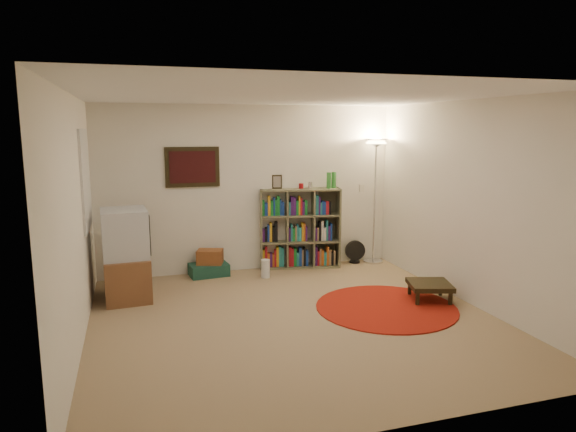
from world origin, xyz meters
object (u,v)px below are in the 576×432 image
tv_stand (126,256)px  suitcase (209,270)px  bookshelf (299,229)px  floor_fan (355,252)px  floor_lamp (376,160)px  side_table (430,286)px

tv_stand → suitcase: 1.42m
bookshelf → floor_fan: bearing=7.5°
suitcase → floor_lamp: bearing=-6.3°
bookshelf → floor_fan: size_ratio=4.06×
floor_lamp → tv_stand: size_ratio=1.73×
bookshelf → floor_fan: 1.03m
bookshelf → floor_lamp: (1.25, -0.10, 1.06)m
bookshelf → suitcase: 1.52m
bookshelf → side_table: 2.33m
floor_lamp → side_table: floor_lamp is taller
tv_stand → side_table: (3.65, -1.23, -0.36)m
side_table → floor_lamp: bearing=85.2°
side_table → bookshelf: bearing=118.2°
floor_lamp → floor_fan: bearing=172.0°
floor_lamp → floor_fan: size_ratio=5.44×
bookshelf → suitcase: (-1.43, -0.09, -0.51)m
floor_lamp → side_table: 2.42m
bookshelf → tv_stand: 2.69m
floor_fan → suitcase: bearing=-170.9°
floor_lamp → tv_stand: 4.03m
bookshelf → floor_lamp: 1.64m
bookshelf → side_table: bearing=-50.7°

